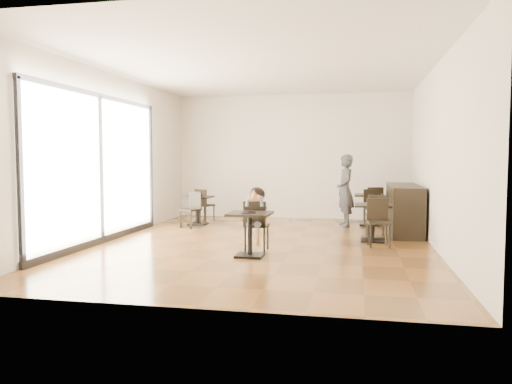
% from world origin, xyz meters
% --- Properties ---
extents(floor, '(6.00, 8.00, 0.01)m').
position_xyz_m(floor, '(0.00, 0.00, 0.00)').
color(floor, brown).
rests_on(floor, ground).
extents(ceiling, '(6.00, 8.00, 0.01)m').
position_xyz_m(ceiling, '(0.00, 0.00, 3.20)').
color(ceiling, white).
rests_on(ceiling, floor).
extents(wall_back, '(6.00, 0.01, 3.20)m').
position_xyz_m(wall_back, '(0.00, 4.00, 1.60)').
color(wall_back, beige).
rests_on(wall_back, floor).
extents(wall_front, '(6.00, 0.01, 3.20)m').
position_xyz_m(wall_front, '(0.00, -4.00, 1.60)').
color(wall_front, beige).
rests_on(wall_front, floor).
extents(wall_left, '(0.01, 8.00, 3.20)m').
position_xyz_m(wall_left, '(-3.00, 0.00, 1.60)').
color(wall_left, beige).
rests_on(wall_left, floor).
extents(wall_right, '(0.01, 8.00, 3.20)m').
position_xyz_m(wall_right, '(3.00, 0.00, 1.60)').
color(wall_right, beige).
rests_on(wall_right, floor).
extents(storefront_window, '(0.04, 4.50, 2.60)m').
position_xyz_m(storefront_window, '(-2.97, -0.50, 1.40)').
color(storefront_window, white).
rests_on(storefront_window, floor).
extents(child_table, '(0.67, 0.67, 0.71)m').
position_xyz_m(child_table, '(0.00, -1.20, 0.35)').
color(child_table, black).
rests_on(child_table, floor).
extents(child_chair, '(0.38, 0.38, 0.85)m').
position_xyz_m(child_chair, '(0.00, -0.65, 0.43)').
color(child_chair, black).
rests_on(child_chair, floor).
extents(child, '(0.38, 0.53, 1.07)m').
position_xyz_m(child, '(0.00, -0.65, 0.53)').
color(child, gray).
rests_on(child, child_chair).
extents(plate, '(0.24, 0.24, 0.01)m').
position_xyz_m(plate, '(0.00, -1.30, 0.71)').
color(plate, black).
rests_on(plate, child_table).
extents(pizza_slice, '(0.25, 0.19, 0.06)m').
position_xyz_m(pizza_slice, '(0.00, -0.84, 0.93)').
color(pizza_slice, '#E3BD7B').
rests_on(pizza_slice, child).
extents(adult_patron, '(0.55, 0.69, 1.65)m').
position_xyz_m(adult_patron, '(1.41, 2.68, 0.82)').
color(adult_patron, '#3D3D42').
rests_on(adult_patron, floor).
extents(cafe_table_mid, '(0.74, 0.74, 0.70)m').
position_xyz_m(cafe_table_mid, '(1.97, 0.65, 0.35)').
color(cafe_table_mid, black).
rests_on(cafe_table_mid, floor).
extents(cafe_table_left, '(0.83, 0.83, 0.67)m').
position_xyz_m(cafe_table_left, '(-1.99, 2.26, 0.33)').
color(cafe_table_left, black).
rests_on(cafe_table_left, floor).
extents(cafe_table_back, '(0.85, 0.85, 0.72)m').
position_xyz_m(cafe_table_back, '(1.96, 2.98, 0.36)').
color(cafe_table_back, black).
rests_on(cafe_table_back, floor).
extents(chair_mid_a, '(0.42, 0.42, 0.85)m').
position_xyz_m(chair_mid_a, '(2.06, 1.20, 0.42)').
color(chair_mid_a, black).
rests_on(chair_mid_a, floor).
extents(chair_mid_b, '(0.42, 0.42, 0.85)m').
position_xyz_m(chair_mid_b, '(2.06, 0.10, 0.42)').
color(chair_mid_b, black).
rests_on(chair_mid_b, floor).
extents(chair_left_a, '(0.47, 0.47, 0.80)m').
position_xyz_m(chair_left_a, '(-1.99, 2.81, 0.40)').
color(chair_left_a, black).
rests_on(chair_left_a, floor).
extents(chair_left_b, '(0.47, 0.47, 0.80)m').
position_xyz_m(chair_left_b, '(-1.99, 1.71, 0.40)').
color(chair_left_b, black).
rests_on(chair_left_b, floor).
extents(chair_back_a, '(0.48, 0.48, 0.87)m').
position_xyz_m(chair_back_a, '(2.06, 3.50, 0.43)').
color(chair_back_a, black).
rests_on(chair_back_a, floor).
extents(chair_back_b, '(0.48, 0.48, 0.87)m').
position_xyz_m(chair_back_b, '(2.06, 2.43, 0.43)').
color(chair_back_b, black).
rests_on(chair_back_b, floor).
extents(service_counter, '(0.60, 2.40, 1.00)m').
position_xyz_m(service_counter, '(2.65, 2.00, 0.50)').
color(service_counter, black).
rests_on(service_counter, floor).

